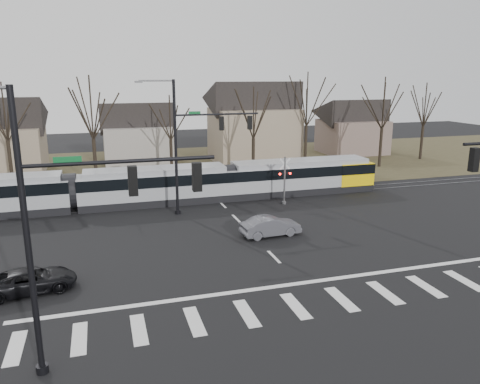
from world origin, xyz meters
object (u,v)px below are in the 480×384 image
object	(u,v)px
suv	(31,280)
rail_crossing_signal	(285,182)
tram	(154,184)
sedan	(271,226)

from	to	relation	value
suv	rail_crossing_signal	world-z (taller)	rail_crossing_signal
suv	rail_crossing_signal	distance (m)	21.61
rail_crossing_signal	tram	bearing A→B (deg)	162.83
suv	rail_crossing_signal	xyz separation A→B (m)	(18.19, 11.59, 1.29)
suv	rail_crossing_signal	size ratio (longest dim) A/B	1.15
tram	rail_crossing_signal	world-z (taller)	rail_crossing_signal
sedan	suv	distance (m)	14.98
tram	rail_crossing_signal	distance (m)	10.86
tram	sedan	xyz separation A→B (m)	(6.50, -10.38, -0.99)
suv	tram	bearing A→B (deg)	-37.03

